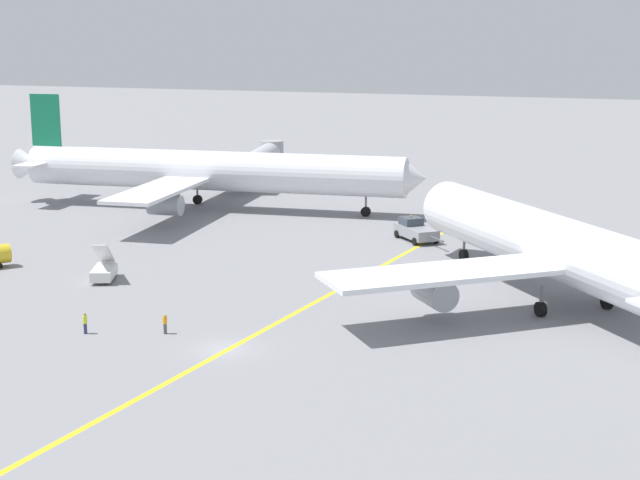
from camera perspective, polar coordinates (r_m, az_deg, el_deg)
The scene contains 9 objects.
ground_plane at distance 75.20m, azimuth -5.64°, elevation -6.46°, with size 600.00×600.00×0.00m, color gray.
taxiway_stripe at distance 83.35m, azimuth -1.78°, elevation -4.51°, with size 0.50×120.00×0.01m, color yellow.
airliner_at_gate_left at distance 132.76m, azimuth -6.57°, elevation 4.06°, with size 58.97×45.90×15.39m.
airliner_being_pushed at distance 88.05m, azimuth 13.99°, elevation -0.52°, with size 38.64×40.55×16.12m.
pushback_tug at distance 113.40m, azimuth 5.68°, elevation 0.58°, with size 7.54×8.01×2.83m.
gse_stair_truck_yellow at distance 97.10m, azimuth -12.68°, elevation -1.76°, with size 3.57×4.94×4.06m.
ground_crew_ramp_agent_by_cones at distance 80.58m, azimuth -13.74°, elevation -4.79°, with size 0.36×0.36×1.74m.
ground_crew_wing_walker_right at distance 79.27m, azimuth -9.16°, elevation -4.90°, with size 0.36×0.36×1.69m.
jet_bridge at distance 153.87m, azimuth -3.37°, elevation 4.97°, with size 6.71×18.88×6.32m.
Camera 1 is at (31.37, -63.96, 24.08)m, focal length 54.05 mm.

